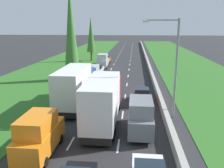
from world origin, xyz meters
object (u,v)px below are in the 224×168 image
Objects in this scene: white_box_truck_left_lane at (75,86)px; silver_van_left_lane at (92,75)px; street_light_mast at (173,62)px; poplar_tree_third at (91,35)px; grey_van_right_lane at (141,116)px; orange_hatchback_left_lane at (106,59)px; orange_van_left_lane at (39,135)px; silver_van_left_lane_sixth at (103,61)px; white_sedan_left_lane at (98,69)px; maroon_hatchback_right_lane at (142,95)px; poplar_tree_second at (71,27)px; white_box_truck_centre_lane at (103,100)px.

white_box_truck_left_lane is 9.24m from silver_van_left_lane.
poplar_tree_third is at bearing 111.52° from street_light_mast.
orange_hatchback_left_lane is (-7.05, 35.33, -0.56)m from grey_van_right_lane.
white_box_truck_left_lane is 2.41× the size of orange_hatchback_left_lane.
silver_van_left_lane_sixth is at bearing 90.45° from orange_van_left_lane.
silver_van_left_lane_sixth is at bearing 90.60° from white_box_truck_left_lane.
white_sedan_left_lane is 12.41m from orange_hatchback_left_lane.
orange_van_left_lane is at bearing -89.35° from white_sedan_left_lane.
white_box_truck_left_lane reaches higher than orange_van_left_lane.
maroon_hatchback_right_lane is 0.41× the size of white_box_truck_left_lane.
silver_van_left_lane is at bearing -87.18° from white_sedan_left_lane.
orange_hatchback_left_lane is at bearing 104.85° from maroon_hatchback_right_lane.
poplar_tree_second is at bearing 135.41° from maroon_hatchback_right_lane.
maroon_hatchback_right_lane is 10.30m from silver_van_left_lane.
white_sedan_left_lane is (-0.29, 16.94, -1.37)m from white_box_truck_left_lane.
silver_van_left_lane_sixth is (-3.83, 27.78, -0.78)m from white_box_truck_centre_lane.
orange_van_left_lane is 23.30m from poplar_tree_second.
grey_van_right_lane is 1.00× the size of orange_van_left_lane.
white_sedan_left_lane is 0.92× the size of silver_van_left_lane_sixth.
white_sedan_left_lane is 21.89m from white_box_truck_centre_lane.
grey_van_right_lane is at bearing -66.31° from silver_van_left_lane.
street_light_mast is (9.45, -11.67, 3.83)m from silver_van_left_lane.
silver_van_left_lane_sixth is at bearing 89.59° from white_sedan_left_lane.
white_box_truck_centre_lane is at bearing -119.22° from maroon_hatchback_right_lane.
grey_van_right_lane is 1.00× the size of silver_van_left_lane_sixth.
poplar_tree_second reaches higher than grey_van_right_lane.
silver_van_left_lane_sixth is (-0.34, 14.01, 0.00)m from silver_van_left_lane.
maroon_hatchback_right_lane is 16.61m from poplar_tree_second.
street_light_mast is (9.78, -25.68, 3.83)m from silver_van_left_lane_sixth.
grey_van_right_lane reaches higher than maroon_hatchback_right_lane.
white_box_truck_left_lane is at bearing -82.50° from poplar_tree_third.
maroon_hatchback_right_lane is at bearing -71.34° from silver_van_left_lane_sixth.
orange_van_left_lane is 0.52× the size of white_box_truck_centre_lane.
street_light_mast is at bearing 51.52° from grey_van_right_lane.
white_sedan_left_lane is 9.40m from poplar_tree_second.
grey_van_right_lane is 30.02m from silver_van_left_lane_sixth.
silver_van_left_lane is at bearing 132.55° from maroon_hatchback_right_lane.
white_box_truck_left_lane is at bearing 138.50° from grey_van_right_lane.
orange_van_left_lane is at bearing -123.70° from white_box_truck_centre_lane.
orange_van_left_lane is 43.04m from poplar_tree_third.
grey_van_right_lane is at bearing -128.48° from street_light_mast.
maroon_hatchback_right_lane is at bearing 60.78° from white_box_truck_centre_lane.
white_box_truck_left_lane is at bearing -166.98° from maroon_hatchback_right_lane.
maroon_hatchback_right_lane is 0.41× the size of white_box_truck_centre_lane.
orange_hatchback_left_lane is at bearing 90.05° from white_sedan_left_lane.
white_box_truck_left_lane reaches higher than silver_van_left_lane_sixth.
maroon_hatchback_right_lane is at bearing -64.40° from white_sedan_left_lane.
orange_hatchback_left_lane is 0.38× the size of poplar_tree_third.
white_box_truck_centre_lane reaches higher than silver_van_left_lane.
grey_van_right_lane is at bearing -72.92° from white_sedan_left_lane.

